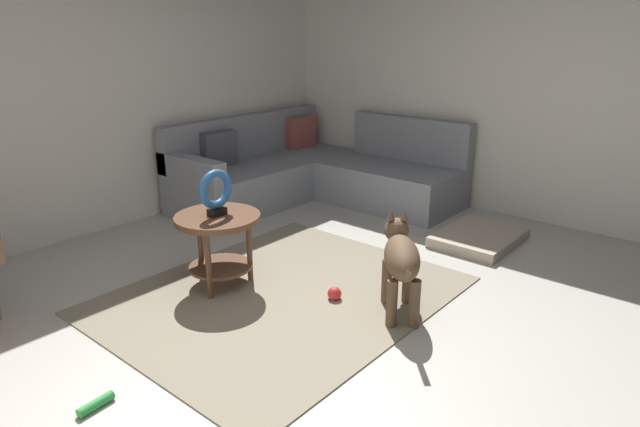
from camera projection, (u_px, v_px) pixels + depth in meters
ground_plane at (348, 346)px, 3.31m from camera, size 6.00×6.00×0.10m
wall_back at (76, 81)px, 4.66m from camera, size 6.00×0.12×2.70m
wall_right at (546, 77)px, 4.99m from camera, size 0.12×6.00×2.70m
area_rug at (281, 295)px, 3.83m from camera, size 2.30×1.90×0.01m
sectional_couch at (311, 174)px, 5.87m from camera, size 2.20×2.25×0.88m
side_table at (218, 232)px, 3.85m from camera, size 0.60×0.60×0.54m
torus_sculpture at (216, 191)px, 3.75m from camera, size 0.28×0.08×0.33m
dog_bed_mat at (479, 238)px, 4.76m from camera, size 0.80×0.60×0.09m
dog at (401, 259)px, 3.50m from camera, size 0.69×0.58×0.63m
dog_toy_ball at (334, 294)px, 3.75m from camera, size 0.10×0.10×0.10m
dog_toy_rope at (96, 404)px, 2.69m from camera, size 0.19×0.07×0.05m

